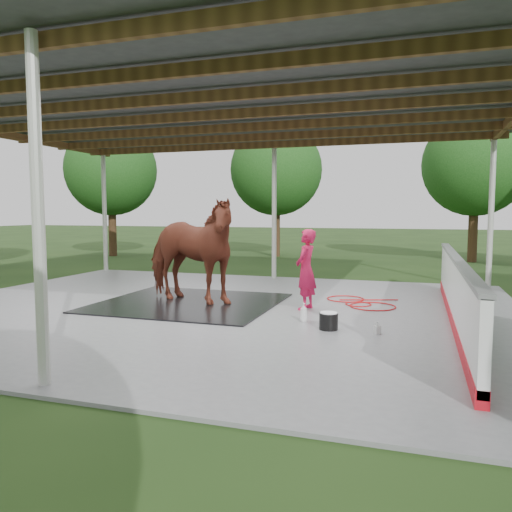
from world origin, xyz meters
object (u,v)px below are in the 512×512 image
(dasher_board, at_px, (456,292))
(handler, at_px, (306,269))
(wash_bucket, at_px, (329,321))
(horse, at_px, (188,251))

(dasher_board, relative_size, handler, 5.03)
(wash_bucket, bearing_deg, handler, 114.97)
(dasher_board, distance_m, wash_bucket, 2.33)
(dasher_board, relative_size, horse, 3.12)
(horse, height_order, wash_bucket, horse)
(dasher_board, bearing_deg, horse, 176.70)
(horse, distance_m, handler, 2.51)
(dasher_board, height_order, wash_bucket, dasher_board)
(dasher_board, bearing_deg, wash_bucket, -150.81)
(horse, xyz_separation_m, wash_bucket, (3.21, -1.42, -0.96))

